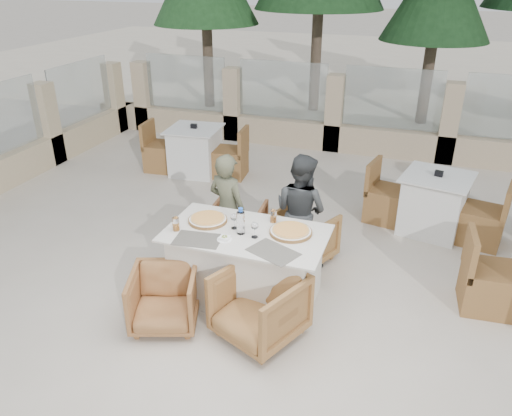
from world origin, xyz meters
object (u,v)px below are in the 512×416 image
(olive_dish, at_px, (225,238))
(armchair_far_left, at_px, (238,226))
(wine_glass_centre, at_px, (234,220))
(dining_table, at_px, (246,265))
(bg_table_a, at_px, (195,151))
(beer_glass_left, at_px, (176,224))
(armchair_near_left, at_px, (164,298))
(pizza_left, at_px, (208,219))
(beer_glass_right, at_px, (273,216))
(wine_glass_near, at_px, (255,229))
(water_bottle, at_px, (241,221))
(pizza_right, at_px, (291,231))
(armchair_far_right, at_px, (303,236))
(diner_left, at_px, (228,209))
(armchair_near_right, at_px, (259,306))
(bg_table_b, at_px, (434,204))
(diner_right, at_px, (300,211))

(olive_dish, relative_size, armchair_far_left, 0.17)
(wine_glass_centre, bearing_deg, olive_dish, -90.57)
(dining_table, bearing_deg, bg_table_a, 123.77)
(beer_glass_left, distance_m, armchair_near_left, 0.73)
(pizza_left, bearing_deg, beer_glass_right, 18.25)
(dining_table, xyz_separation_m, wine_glass_centre, (-0.14, 0.04, 0.48))
(wine_glass_near, height_order, beer_glass_left, wine_glass_near)
(water_bottle, relative_size, beer_glass_right, 2.10)
(pizza_right, relative_size, armchair_far_right, 0.63)
(water_bottle, xyz_separation_m, armchair_near_left, (-0.55, -0.63, -0.62))
(water_bottle, bearing_deg, pizza_left, 162.96)
(pizza_left, relative_size, wine_glass_centre, 2.18)
(beer_glass_left, relative_size, beer_glass_right, 1.05)
(diner_left, bearing_deg, wine_glass_centre, 134.01)
(wine_glass_near, xyz_separation_m, armchair_near_left, (-0.70, -0.60, -0.57))
(armchair_near_right, xyz_separation_m, bg_table_b, (1.45, 2.69, 0.05))
(pizza_left, distance_m, diner_left, 0.55)
(armchair_far_right, bearing_deg, bg_table_b, -114.05)
(dining_table, xyz_separation_m, pizza_right, (0.42, 0.13, 0.41))
(wine_glass_centre, bearing_deg, diner_right, 59.17)
(pizza_right, xyz_separation_m, beer_glass_right, (-0.23, 0.18, 0.04))
(wine_glass_centre, bearing_deg, armchair_far_right, 60.64)
(wine_glass_centre, height_order, armchair_far_left, wine_glass_centre)
(dining_table, height_order, armchair_far_right, dining_table)
(olive_dish, bearing_deg, armchair_near_left, -134.63)
(wine_glass_near, bearing_deg, beer_glass_left, -171.19)
(pizza_left, height_order, diner_left, diner_left)
(dining_table, distance_m, wine_glass_near, 0.49)
(wine_glass_centre, height_order, diner_right, diner_right)
(armchair_near_right, bearing_deg, beer_glass_left, -174.96)
(dining_table, distance_m, diner_right, 0.95)
(wine_glass_centre, distance_m, diner_right, 0.95)
(olive_dish, distance_m, diner_right, 1.16)
(dining_table, relative_size, diner_right, 1.20)
(water_bottle, bearing_deg, pizza_right, 19.33)
(diner_left, bearing_deg, beer_glass_right, 169.33)
(beer_glass_right, bearing_deg, wine_glass_near, -101.42)
(pizza_right, bearing_deg, beer_glass_right, 143.12)
(beer_glass_right, bearing_deg, armchair_near_left, -128.93)
(armchair_near_left, bearing_deg, pizza_right, 18.59)
(dining_table, height_order, water_bottle, water_bottle)
(dining_table, height_order, bg_table_b, same)
(pizza_right, distance_m, olive_dish, 0.66)
(pizza_right, distance_m, wine_glass_near, 0.37)
(pizza_right, height_order, wine_glass_near, wine_glass_near)
(water_bottle, bearing_deg, beer_glass_left, -166.57)
(beer_glass_left, bearing_deg, pizza_left, 51.83)
(pizza_left, xyz_separation_m, olive_dish, (0.31, -0.30, -0.00))
(armchair_far_left, relative_size, armchair_near_left, 1.00)
(wine_glass_centre, relative_size, armchair_far_right, 0.28)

